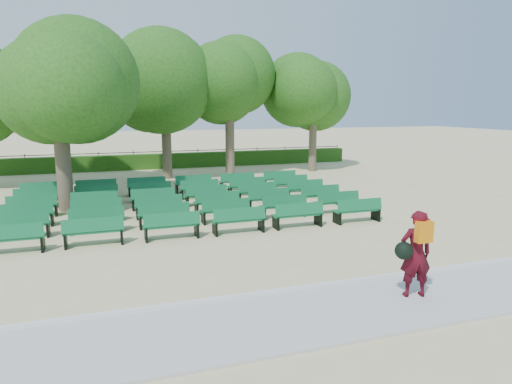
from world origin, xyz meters
The scene contains 9 objects.
ground centered at (0.00, 0.00, 0.00)m, with size 120.00×120.00×0.00m, color #CABA86.
paving centered at (0.00, -7.40, 0.03)m, with size 30.00×2.20×0.06m, color #B5B4B0.
curb centered at (0.00, -6.25, 0.05)m, with size 30.00×0.12×0.10m, color silver.
hedge centered at (0.00, 14.00, 0.45)m, with size 26.00×0.70×0.90m, color #275415.
fence centered at (0.00, 14.40, 0.00)m, with size 26.00×0.10×1.02m, color black, non-canonical shape.
tree_line centered at (0.00, 10.00, 0.00)m, with size 21.80×6.80×7.04m, color #285D19, non-canonical shape.
bench_array centered at (-0.07, 1.91, 0.08)m, with size 1.63×0.63×1.00m.
tree_among centered at (-4.14, 3.32, 4.37)m, with size 4.58×4.58×6.47m.
person centered at (2.86, -7.32, 0.95)m, with size 0.85×0.55×1.73m.
Camera 1 is at (-2.77, -14.36, 3.74)m, focal length 32.00 mm.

